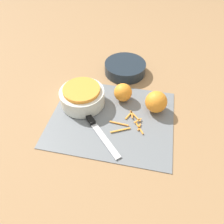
% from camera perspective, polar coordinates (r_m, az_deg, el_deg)
% --- Properties ---
extents(ground_plane, '(4.00, 4.00, 0.00)m').
position_cam_1_polar(ground_plane, '(0.83, 0.00, -1.70)').
color(ground_plane, '#9E754C').
extents(cutting_board, '(0.46, 0.38, 0.01)m').
position_cam_1_polar(cutting_board, '(0.83, 0.00, -1.56)').
color(cutting_board, slate).
rests_on(cutting_board, ground_plane).
extents(bowl_speckled, '(0.17, 0.17, 0.08)m').
position_cam_1_polar(bowl_speckled, '(0.86, -7.77, 4.13)').
color(bowl_speckled, silver).
rests_on(bowl_speckled, cutting_board).
extents(bowl_dark, '(0.19, 0.19, 0.05)m').
position_cam_1_polar(bowl_dark, '(1.04, 3.24, 11.44)').
color(bowl_dark, '#1E2833').
rests_on(bowl_dark, ground_plane).
extents(knife, '(0.20, 0.21, 0.02)m').
position_cam_1_polar(knife, '(0.81, -5.55, -2.13)').
color(knife, black).
rests_on(knife, cutting_board).
extents(orange_left, '(0.07, 0.07, 0.07)m').
position_cam_1_polar(orange_left, '(0.88, 2.88, 5.14)').
color(orange_left, orange).
rests_on(orange_left, cutting_board).
extents(orange_right, '(0.08, 0.08, 0.08)m').
position_cam_1_polar(orange_right, '(0.84, 11.44, 2.63)').
color(orange_right, orange).
rests_on(orange_right, cutting_board).
extents(peel_pile, '(0.13, 0.12, 0.01)m').
position_cam_1_polar(peel_pile, '(0.81, 4.68, -2.79)').
color(peel_pile, orange).
rests_on(peel_pile, cutting_board).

